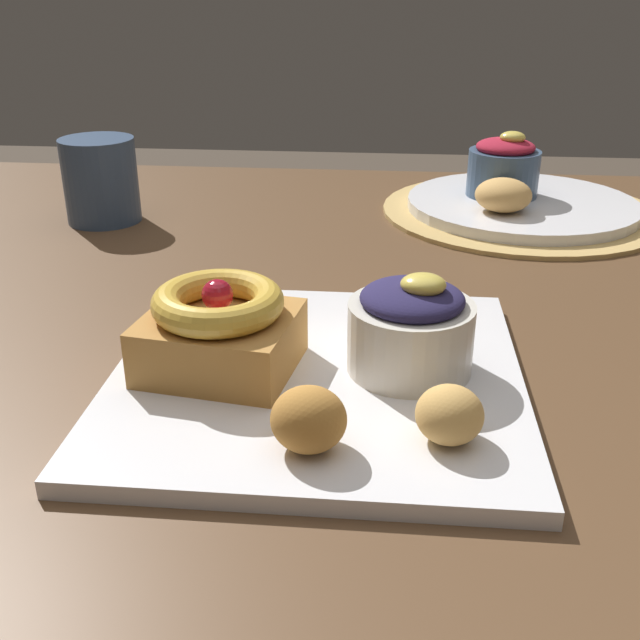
{
  "coord_description": "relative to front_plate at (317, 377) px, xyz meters",
  "views": [
    {
      "loc": [
        0.02,
        -0.53,
        0.99
      ],
      "look_at": [
        -0.03,
        -0.06,
        0.77
      ],
      "focal_mm": 42.42,
      "sensor_mm": 36.0,
      "label": 1
    }
  ],
  "objects": [
    {
      "name": "dining_table",
      "position": [
        0.03,
        0.08,
        -0.09
      ],
      "size": [
        1.37,
        1.08,
        0.73
      ],
      "color": "brown",
      "rests_on": "ground_plane"
    },
    {
      "name": "woven_placemat",
      "position": [
        0.2,
        0.42,
        -0.0
      ],
      "size": [
        0.32,
        0.32,
        0.0
      ],
      "primitive_type": "cylinder",
      "color": "tan",
      "rests_on": "dining_table"
    },
    {
      "name": "front_plate",
      "position": [
        0.0,
        0.0,
        0.0
      ],
      "size": [
        0.28,
        0.28,
        0.01
      ],
      "primitive_type": "cube",
      "color": "white",
      "rests_on": "dining_table"
    },
    {
      "name": "cake_slice",
      "position": [
        -0.07,
        -0.0,
        0.04
      ],
      "size": [
        0.11,
        0.1,
        0.06
      ],
      "rotation": [
        0.0,
        0.0,
        -0.16
      ],
      "color": "#B77F3D",
      "rests_on": "front_plate"
    },
    {
      "name": "berry_ramekin",
      "position": [
        0.06,
        0.01,
        0.04
      ],
      "size": [
        0.08,
        0.08,
        0.07
      ],
      "color": "silver",
      "rests_on": "front_plate"
    },
    {
      "name": "fritter_front",
      "position": [
        0.08,
        -0.08,
        0.02
      ],
      "size": [
        0.04,
        0.04,
        0.03
      ],
      "primitive_type": "ellipsoid",
      "color": "tan",
      "rests_on": "front_plate"
    },
    {
      "name": "fritter_middle",
      "position": [
        0.08,
        0.1,
        0.02
      ],
      "size": [
        0.04,
        0.04,
        0.03
      ],
      "primitive_type": "ellipsoid",
      "color": "gold",
      "rests_on": "front_plate"
    },
    {
      "name": "fritter_back",
      "position": [
        0.0,
        -0.09,
        0.03
      ],
      "size": [
        0.04,
        0.04,
        0.04
      ],
      "primitive_type": "ellipsoid",
      "color": "#BC7F38",
      "rests_on": "front_plate"
    },
    {
      "name": "back_plate",
      "position": [
        0.2,
        0.42,
        0.01
      ],
      "size": [
        0.27,
        0.27,
        0.01
      ],
      "primitive_type": "cylinder",
      "color": "white",
      "rests_on": "woven_placemat"
    },
    {
      "name": "back_ramekin",
      "position": [
        0.18,
        0.44,
        0.04
      ],
      "size": [
        0.08,
        0.08,
        0.08
      ],
      "color": "#3D5675",
      "rests_on": "back_plate"
    },
    {
      "name": "back_pastry",
      "position": [
        0.17,
        0.37,
        0.03
      ],
      "size": [
        0.06,
        0.06,
        0.04
      ],
      "primitive_type": "ellipsoid",
      "color": "tan",
      "rests_on": "back_plate"
    },
    {
      "name": "coffee_mug",
      "position": [
        -0.28,
        0.35,
        0.04
      ],
      "size": [
        0.08,
        0.08,
        0.09
      ],
      "primitive_type": "cylinder",
      "color": "#334766",
      "rests_on": "dining_table"
    }
  ]
}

